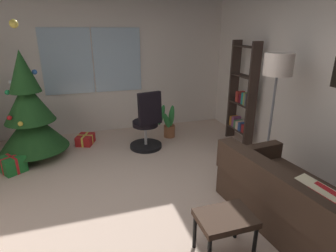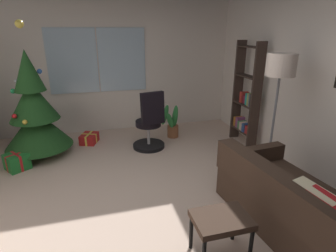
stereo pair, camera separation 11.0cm
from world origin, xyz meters
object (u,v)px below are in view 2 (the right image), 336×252
object	(u,v)px
couch	(320,215)
holiday_tree	(35,114)
office_chair	(150,127)
footstool	(221,222)
gift_box_red	(89,138)
bookshelf	(246,101)
potted_plant	(172,123)
floor_lamp	(280,74)
gift_box_green	(17,162)

from	to	relation	value
couch	holiday_tree	size ratio (longest dim) A/B	0.93
holiday_tree	office_chair	bearing A→B (deg)	-7.00
footstool	gift_box_red	size ratio (longest dim) A/B	1.25
bookshelf	gift_box_red	bearing A→B (deg)	164.62
potted_plant	floor_lamp	bearing A→B (deg)	-63.51
footstool	holiday_tree	xyz separation A→B (m)	(-1.94, 2.76, 0.35)
couch	holiday_tree	distance (m)	4.11
footstool	gift_box_green	size ratio (longest dim) A/B	1.22
couch	gift_box_green	xyz separation A→B (m)	(-3.25, 2.36, -0.14)
holiday_tree	potted_plant	world-z (taller)	holiday_tree
footstool	holiday_tree	bearing A→B (deg)	125.06
gift_box_red	gift_box_green	size ratio (longest dim) A/B	0.98
footstool	bookshelf	distance (m)	2.84
footstool	potted_plant	distance (m)	2.98
office_chair	floor_lamp	xyz separation A→B (m)	(1.42, -1.37, 1.05)
gift_box_green	bookshelf	bearing A→B (deg)	0.02
couch	office_chair	distance (m)	2.83
gift_box_green	bookshelf	distance (m)	3.83
gift_box_green	potted_plant	size ratio (longest dim) A/B	0.64
bookshelf	holiday_tree	bearing A→B (deg)	172.92
gift_box_red	potted_plant	xyz separation A→B (m)	(1.56, -0.12, 0.21)
footstool	bookshelf	xyz separation A→B (m)	(1.57, 2.32, 0.43)
holiday_tree	gift_box_red	xyz separation A→B (m)	(0.78, 0.32, -0.63)
holiday_tree	gift_box_green	bearing A→B (deg)	-120.99
floor_lamp	potted_plant	world-z (taller)	floor_lamp
gift_box_green	office_chair	world-z (taller)	office_chair
gift_box_green	potted_plant	xyz separation A→B (m)	(2.60, 0.63, 0.17)
gift_box_red	gift_box_green	distance (m)	1.28
gift_box_green	bookshelf	size ratio (longest dim) A/B	0.23
holiday_tree	gift_box_green	xyz separation A→B (m)	(-0.26, -0.44, -0.60)
office_chair	potted_plant	xyz separation A→B (m)	(0.52, 0.42, -0.11)
floor_lamp	potted_plant	bearing A→B (deg)	116.49
bookshelf	potted_plant	distance (m)	1.43
holiday_tree	gift_box_green	distance (m)	0.79
gift_box_red	bookshelf	bearing A→B (deg)	-15.38
gift_box_green	potted_plant	bearing A→B (deg)	13.73
footstool	holiday_tree	world-z (taller)	holiday_tree
couch	footstool	distance (m)	1.05
footstool	bookshelf	bearing A→B (deg)	55.94
potted_plant	bookshelf	bearing A→B (deg)	-28.38
bookshelf	office_chair	bearing A→B (deg)	172.83
potted_plant	office_chair	bearing A→B (deg)	-141.15
gift_box_green	office_chair	size ratio (longest dim) A/B	0.40
holiday_tree	potted_plant	xyz separation A→B (m)	(2.33, 0.20, -0.43)
gift_box_red	office_chair	size ratio (longest dim) A/B	0.39
office_chair	bookshelf	xyz separation A→B (m)	(1.69, -0.21, 0.40)
floor_lamp	couch	bearing A→B (deg)	-101.56
gift_box_red	potted_plant	distance (m)	1.57
gift_box_red	potted_plant	bearing A→B (deg)	-4.31
gift_box_red	gift_box_green	bearing A→B (deg)	-144.14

